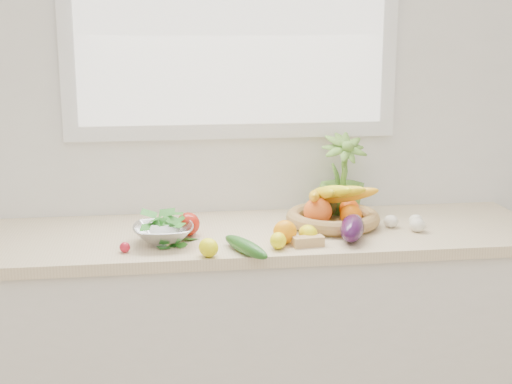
{
  "coord_description": "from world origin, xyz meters",
  "views": [
    {
      "loc": [
        -0.29,
        -0.54,
        1.63
      ],
      "look_at": [
        0.05,
        1.93,
        1.05
      ],
      "focal_mm": 50.0,
      "sensor_mm": 36.0,
      "label": 1
    }
  ],
  "objects": [
    {
      "name": "ginger",
      "position": [
        0.2,
        1.74,
        0.92
      ],
      "size": [
        0.11,
        0.06,
        0.03
      ],
      "primitive_type": "cube",
      "rotation": [
        0.0,
        0.0,
        0.13
      ],
      "color": "tan",
      "rests_on": "countertop"
    },
    {
      "name": "lemon_c",
      "position": [
        0.21,
        1.78,
        0.93
      ],
      "size": [
        0.09,
        0.09,
        0.06
      ],
      "primitive_type": "ellipsoid",
      "rotation": [
        0.0,
        0.0,
        0.39
      ],
      "color": "yellow",
      "rests_on": "countertop"
    },
    {
      "name": "fruit_basket",
      "position": [
        0.34,
        1.98,
        0.95
      ],
      "size": [
        0.47,
        0.47,
        0.18
      ],
      "color": "tan",
      "rests_on": "countertop"
    },
    {
      "name": "back_wall",
      "position": [
        0.0,
        2.25,
        1.35
      ],
      "size": [
        4.5,
        0.02,
        2.7
      ],
      "primitive_type": "cube",
      "color": "white",
      "rests_on": "ground"
    },
    {
      "name": "countertop",
      "position": [
        0.0,
        1.95,
        0.88
      ],
      "size": [
        2.24,
        0.62,
        0.04
      ],
      "primitive_type": "cube",
      "color": "beige",
      "rests_on": "counter_cabinet"
    },
    {
      "name": "apple",
      "position": [
        -0.2,
        1.92,
        0.94
      ],
      "size": [
        0.11,
        0.11,
        0.08
      ],
      "primitive_type": "sphere",
      "rotation": [
        0.0,
        0.0,
        0.41
      ],
      "color": "#AE1A0D",
      "rests_on": "countertop"
    },
    {
      "name": "radish",
      "position": [
        -0.41,
        1.75,
        0.92
      ],
      "size": [
        0.05,
        0.05,
        0.04
      ],
      "primitive_type": "sphere",
      "rotation": [
        0.0,
        0.0,
        -0.37
      ],
      "color": "red",
      "rests_on": "countertop"
    },
    {
      "name": "lemon_a",
      "position": [
        -0.14,
        1.67,
        0.93
      ],
      "size": [
        0.08,
        0.09,
        0.06
      ],
      "primitive_type": "ellipsoid",
      "rotation": [
        0.0,
        0.0,
        0.37
      ],
      "color": "#FBF70D",
      "rests_on": "countertop"
    },
    {
      "name": "garlic_c",
      "position": [
        0.63,
        1.85,
        0.92
      ],
      "size": [
        0.07,
        0.07,
        0.05
      ],
      "primitive_type": "ellipsoid",
      "rotation": [
        0.0,
        0.0,
        0.25
      ],
      "color": "white",
      "rests_on": "countertop"
    },
    {
      "name": "lemon_b",
      "position": [
        0.1,
        1.72,
        0.93
      ],
      "size": [
        0.07,
        0.08,
        0.06
      ],
      "primitive_type": "ellipsoid",
      "rotation": [
        0.0,
        0.0,
        -0.2
      ],
      "color": "#FCEA0D",
      "rests_on": "countertop"
    },
    {
      "name": "eggplant",
      "position": [
        0.37,
        1.79,
        0.94
      ],
      "size": [
        0.15,
        0.23,
        0.09
      ],
      "primitive_type": "ellipsoid",
      "rotation": [
        0.0,
        0.0,
        -0.35
      ],
      "color": "#310E35",
      "rests_on": "countertop"
    },
    {
      "name": "orange_loose",
      "position": [
        0.13,
        1.78,
        0.94
      ],
      "size": [
        0.11,
        0.11,
        0.08
      ],
      "primitive_type": "sphere",
      "rotation": [
        0.0,
        0.0,
        0.38
      ],
      "color": "orange",
      "rests_on": "countertop"
    },
    {
      "name": "cucumber",
      "position": [
        -0.02,
        1.68,
        0.92
      ],
      "size": [
        0.15,
        0.26,
        0.05
      ],
      "primitive_type": "ellipsoid",
      "rotation": [
        0.0,
        0.0,
        0.41
      ],
      "color": "#225017",
      "rests_on": "countertop"
    },
    {
      "name": "garlic_b",
      "position": [
        0.56,
        1.92,
        0.92
      ],
      "size": [
        0.06,
        0.06,
        0.05
      ],
      "primitive_type": "ellipsoid",
      "rotation": [
        0.0,
        0.0,
        0.0
      ],
      "color": "white",
      "rests_on": "countertop"
    },
    {
      "name": "colander_with_spinach",
      "position": [
        -0.28,
        1.83,
        0.96
      ],
      "size": [
        0.21,
        0.21,
        0.11
      ],
      "color": "silver",
      "rests_on": "countertop"
    },
    {
      "name": "garlic_a",
      "position": [
        0.66,
        1.93,
        0.92
      ],
      "size": [
        0.07,
        0.07,
        0.04
      ],
      "primitive_type": "ellipsoid",
      "rotation": [
        0.0,
        0.0,
        -0.37
      ],
      "color": "white",
      "rests_on": "countertop"
    },
    {
      "name": "counter_cabinet",
      "position": [
        0.0,
        1.95,
        0.43
      ],
      "size": [
        2.2,
        0.58,
        0.86
      ],
      "primitive_type": "cube",
      "color": "silver",
      "rests_on": "ground"
    },
    {
      "name": "potted_herb",
      "position": [
        0.42,
        2.13,
        1.06
      ],
      "size": [
        0.21,
        0.21,
        0.33
      ],
      "primitive_type": "imported",
      "rotation": [
        0.0,
        0.0,
        0.17
      ],
      "color": "#649937",
      "rests_on": "countertop"
    }
  ]
}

